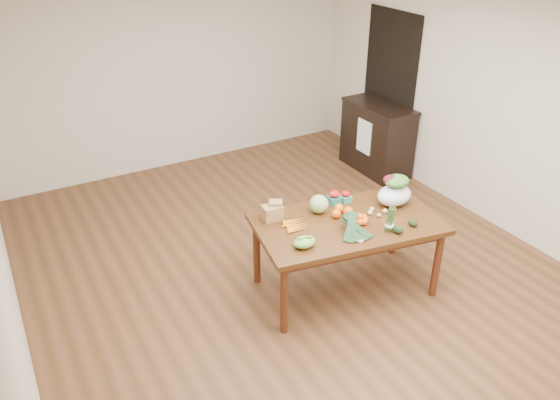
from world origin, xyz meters
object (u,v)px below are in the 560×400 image
salad_bag (395,192)px  dining_table (345,255)px  kale_bunch (356,229)px  cabbage (319,204)px  asparagus_bundle (390,219)px  cabinet (377,138)px  paper_bag (272,211)px  mandarin_cluster (360,218)px

salad_bag → dining_table: bearing=-175.4°
dining_table → kale_bunch: size_ratio=4.17×
dining_table → salad_bag: 0.77m
dining_table → cabbage: cabbage is taller
asparagus_bundle → cabinet: bearing=63.0°
cabinet → paper_bag: bearing=-147.3°
cabbage → mandarin_cluster: bearing=-57.4°
dining_table → kale_bunch: 0.52m
dining_table → salad_bag: (0.57, 0.05, 0.51)m
cabbage → asparagus_bundle: 0.69m
cabinet → asparagus_bundle: 2.91m
mandarin_cluster → salad_bag: bearing=13.2°
paper_bag → mandarin_cluster: paper_bag is taller
cabinet → kale_bunch: (-2.03, -2.22, 0.36)m
dining_table → paper_bag: paper_bag is taller
kale_bunch → asparagus_bundle: 0.32m
mandarin_cluster → salad_bag: salad_bag is taller
dining_table → cabbage: size_ratio=9.49×
mandarin_cluster → salad_bag: size_ratio=0.51×
dining_table → mandarin_cluster: (0.08, -0.07, 0.42)m
cabinet → kale_bunch: size_ratio=2.55×
dining_table → asparagus_bundle: bearing=-46.6°
cabbage → salad_bag: bearing=-17.5°
cabbage → salad_bag: size_ratio=0.50×
cabinet → asparagus_bundle: (-1.73, -2.30, 0.40)m
cabbage → asparagus_bundle: size_ratio=0.70×
dining_table → asparagus_bundle: asparagus_bundle is taller
cabinet → salad_bag: size_ratio=2.91×
cabbage → asparagus_bundle: asparagus_bundle is taller
salad_bag → asparagus_bundle: bearing=-134.4°
paper_bag → asparagus_bundle: (0.79, -0.69, 0.04)m
cabbage → mandarin_cluster: (0.22, -0.34, -0.04)m
cabinet → salad_bag: salad_bag is taller
asparagus_bundle → salad_bag: bearing=55.5°
cabinet → mandarin_cluster: size_ratio=5.67×
mandarin_cluster → cabinet: bearing=47.8°
dining_table → cabinet: (1.94, 1.98, 0.10)m
dining_table → kale_bunch: bearing=-101.2°
salad_bag → mandarin_cluster: bearing=-166.8°
mandarin_cluster → kale_bunch: (-0.17, -0.17, 0.03)m
mandarin_cluster → dining_table: bearing=137.8°
cabinet → salad_bag: 2.41m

